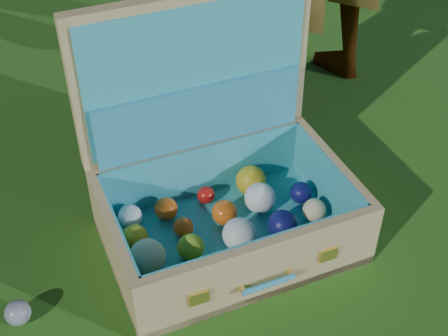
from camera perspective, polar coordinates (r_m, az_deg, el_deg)
ground at (r=1.78m, az=2.39°, el=-8.20°), size 60.00×60.00×0.00m
stray_ball at (r=1.70m, az=-18.33°, el=-12.45°), size 0.07×0.07×0.07m
suitcase at (r=1.75m, az=-0.65°, el=-0.78°), size 0.78×0.65×0.66m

